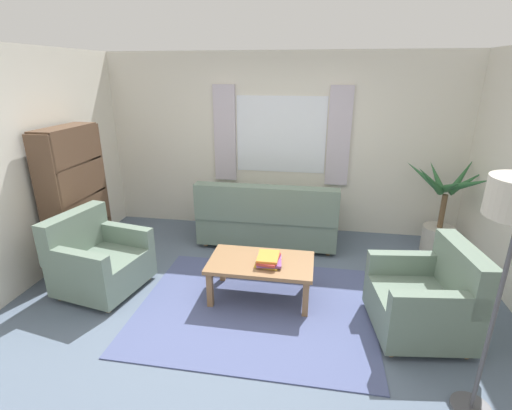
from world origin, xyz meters
TOP-DOWN VIEW (x-y plane):
  - ground_plane at (0.00, 0.00)m, footprint 6.24×6.24m
  - wall_back at (0.00, 2.26)m, footprint 5.32×0.12m
  - wall_left at (-2.66, 0.00)m, footprint 0.12×4.40m
  - window_with_curtains at (0.00, 2.18)m, footprint 1.98×0.07m
  - area_rug at (0.00, 0.00)m, footprint 2.39×1.92m
  - couch at (-0.09, 1.57)m, footprint 1.90×0.82m
  - armchair_left at (-1.79, 0.08)m, footprint 0.96×0.98m
  - armchair_right at (1.61, -0.10)m, footprint 0.92×0.94m
  - coffee_table at (0.02, 0.21)m, footprint 1.10×0.64m
  - book_stack_on_table at (0.11, 0.16)m, footprint 0.28×0.32m
  - potted_plant at (2.22, 1.70)m, footprint 1.00×1.10m
  - bookshelf at (-2.35, 0.72)m, footprint 0.30×0.94m

SIDE VIEW (x-z plane):
  - ground_plane at x=0.00m, z-range 0.00..0.00m
  - area_rug at x=0.00m, z-range 0.00..0.01m
  - armchair_left at x=-1.79m, z-range -0.09..0.79m
  - armchair_right at x=1.61m, z-range -0.09..0.79m
  - couch at x=-0.09m, z-range -0.09..0.83m
  - coffee_table at x=0.02m, z-range 0.16..0.60m
  - book_stack_on_table at x=0.11m, z-range 0.44..0.53m
  - potted_plant at x=2.22m, z-range -0.13..1.17m
  - bookshelf at x=-2.35m, z-range 0.03..1.75m
  - wall_back at x=0.00m, z-range 0.00..2.60m
  - wall_left at x=-2.66m, z-range 0.00..2.60m
  - window_with_curtains at x=0.00m, z-range 0.75..2.15m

